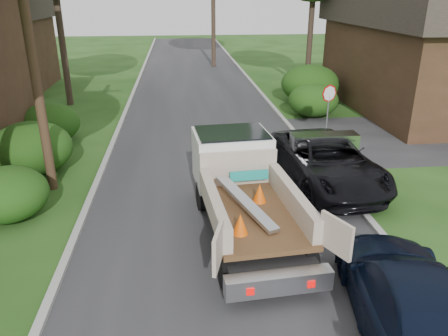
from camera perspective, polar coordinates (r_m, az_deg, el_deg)
ground at (r=10.82m, az=1.44°, el=-12.44°), size 120.00×120.00×0.00m
road at (r=19.84m, az=-2.28°, el=4.07°), size 8.00×90.00×0.02m
curb_left at (r=20.00m, az=-14.10°, el=3.72°), size 0.20×90.00×0.12m
curb_right at (r=20.49m, az=9.27°, el=4.54°), size 0.20×90.00×0.12m
stop_sign at (r=19.44m, az=13.50°, el=8.53°), size 0.71×0.32×2.48m
utility_pole at (r=14.50m, az=-24.24°, el=16.46°), size 2.42×1.25×10.00m
house_right at (r=27.06m, az=26.46°, el=13.55°), size 9.72×12.96×6.20m
hedge_left_a at (r=13.92m, az=-26.56°, el=-3.07°), size 2.34×2.34×1.53m
hedge_left_b at (r=17.04m, az=-23.85°, el=2.38°), size 2.86×2.86×1.87m
hedge_left_c at (r=20.35m, az=-21.88°, el=5.42°), size 2.60×2.60×1.70m
hedge_right_a at (r=23.53m, az=11.57°, el=8.66°), size 2.60×2.60×1.70m
hedge_right_b at (r=26.48m, az=11.18°, el=10.72°), size 3.38×3.38×2.21m
flatbed_truck at (r=12.20m, az=2.02°, el=-1.50°), size 3.00×6.26×2.31m
black_pickup at (r=15.17m, az=13.23°, el=0.90°), size 3.20×6.00×1.60m
navy_suv at (r=9.32m, az=23.01°, el=-15.32°), size 2.90×5.36×1.47m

